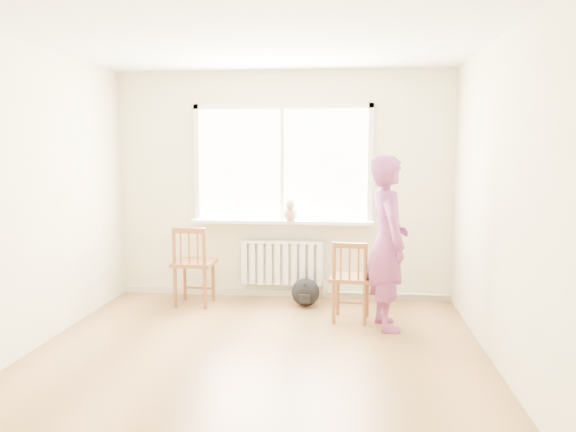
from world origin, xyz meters
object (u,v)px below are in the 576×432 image
(chair_left, at_px, (193,266))
(backpack, at_px, (305,292))
(person, at_px, (387,243))
(cat, at_px, (291,211))
(chair_right, at_px, (351,281))

(chair_left, height_order, backpack, chair_left)
(person, bearing_deg, chair_left, 63.04)
(chair_left, relative_size, person, 0.53)
(cat, relative_size, backpack, 1.35)
(person, relative_size, cat, 4.00)
(chair_left, bearing_deg, cat, -161.42)
(chair_right, bearing_deg, chair_left, -6.04)
(chair_left, distance_m, backpack, 1.32)
(chair_left, distance_m, chair_right, 1.83)
(chair_right, height_order, cat, cat)
(chair_left, height_order, person, person)
(person, xyz_separation_m, cat, (-1.05, 0.89, 0.20))
(chair_right, height_order, backpack, chair_right)
(chair_left, distance_m, cat, 1.28)
(chair_right, relative_size, cat, 1.96)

